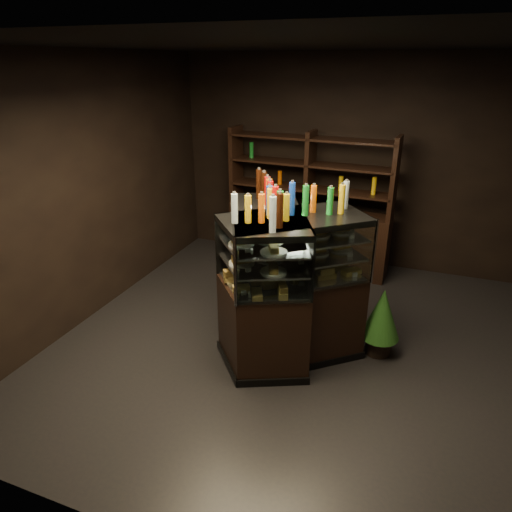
{
  "coord_description": "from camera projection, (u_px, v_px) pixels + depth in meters",
  "views": [
    {
      "loc": [
        1.11,
        -4.12,
        2.88
      ],
      "look_at": [
        -0.31,
        -0.4,
        1.16
      ],
      "focal_mm": 32.0,
      "sensor_mm": 36.0,
      "label": 1
    }
  ],
  "objects": [
    {
      "name": "bottles_top",
      "position": [
        282.0,
        200.0,
        4.28
      ],
      "size": [
        1.01,
        1.11,
        0.3
      ],
      "color": "yellow",
      "rests_on": "display_case"
    },
    {
      "name": "back_shelving",
      "position": [
        307.0,
        228.0,
        6.7
      ],
      "size": [
        2.38,
        0.56,
        2.0
      ],
      "rotation": [
        0.0,
        0.0,
        -0.06
      ],
      "color": "black",
      "rests_on": "ground"
    },
    {
      "name": "display_case",
      "position": [
        279.0,
        307.0,
        4.74
      ],
      "size": [
        1.65,
        1.58,
        1.54
      ],
      "rotation": [
        0.0,
        0.0,
        -0.23
      ],
      "color": "black",
      "rests_on": "ground"
    },
    {
      "name": "room_shell",
      "position": [
        302.0,
        168.0,
        4.27
      ],
      "size": [
        5.02,
        5.02,
        3.01
      ],
      "color": "black",
      "rests_on": "ground"
    },
    {
      "name": "ground",
      "position": [
        295.0,
        343.0,
        5.04
      ],
      "size": [
        5.0,
        5.0,
        0.0
      ],
      "primitive_type": "plane",
      "color": "black",
      "rests_on": "ground"
    },
    {
      "name": "potted_conifer",
      "position": [
        382.0,
        313.0,
        4.68
      ],
      "size": [
        0.4,
        0.4,
        0.85
      ],
      "rotation": [
        0.0,
        0.0,
        0.11
      ],
      "color": "black",
      "rests_on": "ground"
    },
    {
      "name": "food_display",
      "position": [
        280.0,
        248.0,
        4.47
      ],
      "size": [
        1.18,
        1.25,
        0.47
      ],
      "color": "#B28B40",
      "rests_on": "display_case"
    }
  ]
}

